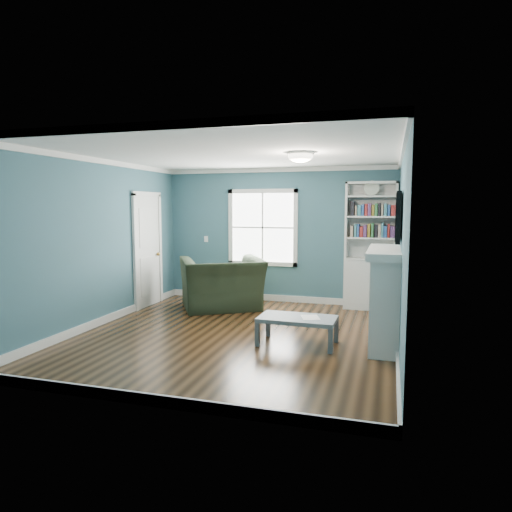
# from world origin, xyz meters

# --- Properties ---
(floor) EXTENTS (5.00, 5.00, 0.00)m
(floor) POSITION_xyz_m (0.00, 0.00, 0.00)
(floor) COLOR black
(floor) RESTS_ON ground
(room_walls) EXTENTS (5.00, 5.00, 5.00)m
(room_walls) POSITION_xyz_m (0.00, 0.00, 1.58)
(room_walls) COLOR #375F6A
(room_walls) RESTS_ON ground
(trim) EXTENTS (4.50, 5.00, 2.60)m
(trim) POSITION_xyz_m (0.00, 0.00, 1.24)
(trim) COLOR white
(trim) RESTS_ON ground
(window) EXTENTS (1.40, 0.06, 1.50)m
(window) POSITION_xyz_m (-0.30, 2.49, 1.45)
(window) COLOR white
(window) RESTS_ON room_walls
(bookshelf) EXTENTS (0.90, 0.35, 2.31)m
(bookshelf) POSITION_xyz_m (1.77, 2.30, 0.92)
(bookshelf) COLOR silver
(bookshelf) RESTS_ON ground
(fireplace) EXTENTS (0.44, 1.58, 1.30)m
(fireplace) POSITION_xyz_m (2.08, 0.20, 0.64)
(fireplace) COLOR black
(fireplace) RESTS_ON ground
(tv) EXTENTS (0.06, 1.10, 0.65)m
(tv) POSITION_xyz_m (2.20, 0.20, 1.72)
(tv) COLOR black
(tv) RESTS_ON fireplace
(door) EXTENTS (0.12, 0.98, 2.17)m
(door) POSITION_xyz_m (-2.22, 1.40, 1.07)
(door) COLOR silver
(door) RESTS_ON ground
(ceiling_fixture) EXTENTS (0.38, 0.38, 0.15)m
(ceiling_fixture) POSITION_xyz_m (0.90, 0.10, 2.55)
(ceiling_fixture) COLOR white
(ceiling_fixture) RESTS_ON room_walls
(light_switch) EXTENTS (0.08, 0.01, 0.12)m
(light_switch) POSITION_xyz_m (-1.50, 2.48, 1.20)
(light_switch) COLOR white
(light_switch) RESTS_ON room_walls
(recliner) EXTENTS (1.69, 1.52, 1.24)m
(recliner) POSITION_xyz_m (-0.81, 1.56, 0.62)
(recliner) COLOR black
(recliner) RESTS_ON ground
(coffee_table) EXTENTS (1.05, 0.59, 0.38)m
(coffee_table) POSITION_xyz_m (0.94, -0.19, 0.33)
(coffee_table) COLOR #4D555C
(coffee_table) RESTS_ON ground
(paper_sheet) EXTENTS (0.31, 0.35, 0.00)m
(paper_sheet) POSITION_xyz_m (1.11, -0.17, 0.38)
(paper_sheet) COLOR white
(paper_sheet) RESTS_ON coffee_table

